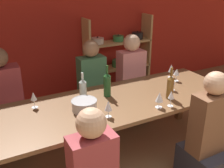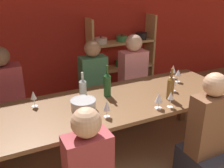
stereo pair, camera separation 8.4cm
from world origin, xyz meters
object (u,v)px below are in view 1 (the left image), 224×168
wine_bottle_dark (107,84)px  person_far_b (7,113)px  wine_glass_white_a (108,106)px  wine_glass_white_c (171,69)px  mixing_bowl (84,105)px  person_near_a (206,146)px  dining_table (116,107)px  wine_bottle_amber (170,87)px  wine_glass_white_d (177,72)px  wine_bottle_green (83,89)px  person_far_a (92,96)px  wine_glass_white_b (171,95)px  wine_glass_empty_a (34,97)px  wine_glass_empty_b (159,97)px  wine_glass_white_e (173,81)px  shelf_unit (119,62)px  person_far_c (130,88)px

wine_bottle_dark → person_far_b: bearing=146.3°
wine_glass_white_a → wine_glass_white_c: 1.30m
mixing_bowl → person_far_b: 1.12m
mixing_bowl → wine_glass_white_a: bearing=-56.9°
wine_glass_white_a → person_near_a: person_near_a is taller
dining_table → wine_glass_white_a: wine_glass_white_a is taller
wine_bottle_amber → wine_glass_white_d: bearing=41.9°
wine_bottle_green → wine_glass_white_d: 1.22m
wine_bottle_dark → wine_bottle_amber: size_ratio=1.02×
person_far_a → wine_glass_white_b: bearing=107.9°
wine_glass_empty_a → wine_glass_empty_b: size_ratio=1.02×
wine_bottle_green → wine_bottle_dark: (0.26, -0.05, 0.02)m
wine_glass_empty_a → wine_glass_white_c: (1.74, 0.03, -0.00)m
mixing_bowl → wine_glass_white_a: 0.27m
wine_bottle_amber → wine_glass_white_d: size_ratio=2.15×
wine_glass_empty_a → wine_glass_white_c: bearing=1.0°
wine_glass_white_a → wine_glass_white_d: bearing=19.5°
dining_table → wine_bottle_amber: bearing=-22.3°
wine_bottle_dark → wine_glass_white_e: size_ratio=2.09×
wine_bottle_green → dining_table: bearing=-33.6°
wine_glass_white_b → person_near_a: 0.58m
person_near_a → wine_glass_white_c: bearing=69.1°
wine_bottle_dark → wine_glass_empty_a: bearing=173.2°
person_near_a → wine_glass_white_d: bearing=67.6°
wine_glass_empty_a → wine_glass_white_b: size_ratio=1.01×
wine_glass_empty_b → person_near_a: person_near_a is taller
wine_glass_white_b → wine_glass_empty_a: bearing=153.4°
wine_glass_white_e → wine_glass_white_a: bearing=-167.4°
shelf_unit → wine_glass_white_e: bearing=-98.8°
wine_bottle_green → wine_glass_white_d: bearing=-2.7°
wine_glass_white_e → person_far_c: bearing=92.9°
wine_glass_white_c → wine_glass_white_d: bearing=-100.1°
wine_glass_white_c → person_near_a: bearing=-110.9°
wine_glass_empty_b → person_far_c: (0.35, 1.10, -0.38)m
dining_table → person_far_b: 1.32m
shelf_unit → wine_bottle_amber: shelf_unit is taller
wine_glass_white_c → wine_glass_white_a: bearing=-155.4°
person_far_b → wine_glass_white_a: bearing=126.2°
shelf_unit → person_near_a: bearing=-99.5°
wine_glass_white_d → wine_glass_white_e: bearing=-138.8°
mixing_bowl → wine_glass_white_e: size_ratio=1.52×
wine_glass_empty_b → wine_glass_white_c: size_ratio=0.94×
wine_glass_white_b → wine_glass_white_d: wine_glass_white_b is taller
person_far_c → shelf_unit: bearing=-108.9°
wine_glass_empty_b → person_near_a: bearing=-58.1°
person_far_b → wine_bottle_green: bearing=140.0°
wine_glass_white_b → wine_glass_white_c: wine_glass_white_c is taller
wine_bottle_amber → wine_glass_white_d: wine_bottle_amber is taller
dining_table → wine_glass_white_e: wine_glass_white_e is taller
wine_glass_empty_a → wine_glass_white_c: 1.74m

